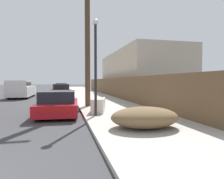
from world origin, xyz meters
name	(u,v)px	position (x,y,z in m)	size (l,w,h in m)	color
sidewalk_curb	(87,93)	(5.30, 23.50, 0.06)	(4.20, 63.00, 0.12)	#ADA89E
discarded_fridge	(98,105)	(4.05, 7.07, 0.46)	(1.00, 1.70, 0.71)	silver
parked_sports_car_red	(58,104)	(2.05, 7.19, 0.55)	(2.09, 4.14, 1.21)	red
car_parked_mid	(60,91)	(1.93, 19.18, 0.65)	(2.21, 4.38, 1.39)	#5B1E19
car_parked_far	(61,88)	(1.79, 28.09, 0.66)	(2.10, 4.36, 1.40)	silver
pickup_truck	(21,89)	(-1.90, 18.64, 0.88)	(1.98, 5.63, 1.75)	silver
utility_pole	(87,37)	(3.77, 9.47, 4.46)	(1.80, 0.32, 8.48)	#4C3826
street_lamp	(96,59)	(3.73, 5.92, 2.66)	(0.26, 0.26, 4.34)	#232326
brush_pile	(145,117)	(4.97, 3.18, 0.47)	(2.31, 1.75, 0.70)	brown
wooden_fence	(111,87)	(7.25, 18.04, 1.07)	(0.08, 32.47, 1.90)	brown
building_right_house	(139,74)	(10.97, 19.37, 2.53)	(6.00, 14.73, 5.06)	beige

